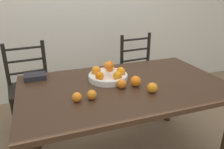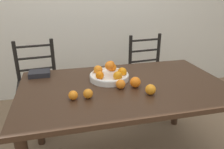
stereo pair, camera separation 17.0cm
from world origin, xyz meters
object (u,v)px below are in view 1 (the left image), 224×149
(orange_loose_2, at_px, (77,97))
(book_stack, at_px, (35,77))
(orange_loose_1, at_px, (122,84))
(chair_left, at_px, (30,89))
(orange_loose_0, at_px, (152,88))
(chair_right, at_px, (141,74))
(fruit_bowl, at_px, (108,75))
(orange_loose_3, at_px, (136,81))
(orange_loose_4, at_px, (92,95))

(orange_loose_2, relative_size, book_stack, 0.37)
(orange_loose_1, xyz_separation_m, chair_left, (-0.68, 0.82, -0.30))
(orange_loose_0, bearing_deg, chair_right, 67.09)
(book_stack, bearing_deg, fruit_bowl, -21.13)
(orange_loose_1, distance_m, chair_right, 1.06)
(orange_loose_3, distance_m, book_stack, 0.84)
(chair_right, bearing_deg, fruit_bowl, -140.14)
(chair_right, distance_m, book_stack, 1.30)
(orange_loose_0, relative_size, book_stack, 0.43)
(fruit_bowl, distance_m, orange_loose_3, 0.25)
(orange_loose_0, xyz_separation_m, orange_loose_2, (-0.54, 0.05, -0.01))
(chair_left, bearing_deg, book_stack, -85.92)
(orange_loose_3, bearing_deg, fruit_bowl, 128.63)
(fruit_bowl, relative_size, orange_loose_2, 5.00)
(fruit_bowl, height_order, chair_left, chair_left)
(orange_loose_3, height_order, book_stack, orange_loose_3)
(orange_loose_0, height_order, chair_left, chair_left)
(orange_loose_2, height_order, chair_left, chair_left)
(orange_loose_1, relative_size, orange_loose_3, 0.88)
(orange_loose_2, distance_m, chair_left, 1.02)
(orange_loose_3, relative_size, chair_right, 0.09)
(orange_loose_3, distance_m, orange_loose_4, 0.39)
(chair_left, distance_m, chair_right, 1.27)
(orange_loose_4, bearing_deg, book_stack, 124.54)
(orange_loose_2, relative_size, orange_loose_3, 0.79)
(orange_loose_4, xyz_separation_m, chair_left, (-0.42, 0.92, -0.30))
(orange_loose_0, height_order, orange_loose_1, orange_loose_0)
(orange_loose_0, bearing_deg, fruit_bowl, 123.10)
(orange_loose_4, relative_size, chair_right, 0.07)
(orange_loose_1, height_order, orange_loose_3, orange_loose_3)
(orange_loose_2, distance_m, chair_right, 1.35)
(fruit_bowl, bearing_deg, orange_loose_3, -51.37)
(chair_left, bearing_deg, orange_loose_2, -76.34)
(fruit_bowl, height_order, orange_loose_1, fruit_bowl)
(chair_left, xyz_separation_m, chair_right, (1.27, 0.00, 0.00))
(fruit_bowl, bearing_deg, orange_loose_1, -78.25)
(book_stack, bearing_deg, orange_loose_2, -63.75)
(fruit_bowl, xyz_separation_m, orange_loose_4, (-0.22, -0.29, -0.01))
(orange_loose_1, bearing_deg, orange_loose_0, -38.54)
(orange_loose_1, xyz_separation_m, orange_loose_3, (0.12, -0.00, 0.01))
(orange_loose_0, distance_m, chair_left, 1.33)
(fruit_bowl, bearing_deg, book_stack, 158.87)
(orange_loose_4, height_order, book_stack, orange_loose_4)
(orange_loose_1, distance_m, chair_left, 1.11)
(orange_loose_3, bearing_deg, chair_left, 134.13)
(orange_loose_2, bearing_deg, orange_loose_3, 11.04)
(chair_left, bearing_deg, orange_loose_4, -70.97)
(fruit_bowl, bearing_deg, chair_right, 44.89)
(orange_loose_0, bearing_deg, orange_loose_3, 114.21)
(chair_left, relative_size, chair_right, 1.00)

